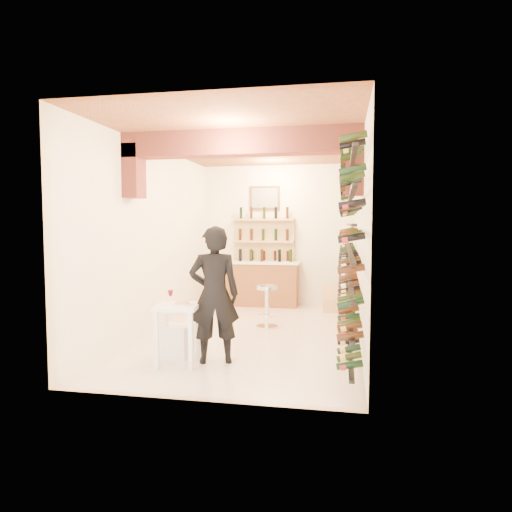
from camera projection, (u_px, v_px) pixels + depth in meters
The scene contains 11 objects.
ground at pixel (253, 334), 7.75m from camera, with size 6.00×6.00×0.00m, color beige.
room_shell at pixel (250, 199), 7.34m from camera, with size 3.52×6.02×3.21m.
wine_rack at pixel (346, 243), 7.36m from camera, with size 0.32×5.70×2.56m.
back_counter at pixel (262, 282), 10.37m from camera, with size 1.70×0.62×1.29m.
back_shelving at pixel (264, 254), 10.56m from camera, with size 1.40×0.31×2.73m.
tasting_table at pixel (178, 315), 6.04m from camera, with size 0.60×0.60×0.97m.
white_stool at pixel (177, 341), 6.35m from camera, with size 0.36×0.36×0.46m, color white.
person at pixel (214, 295), 6.09m from camera, with size 0.67×0.44×1.83m, color black.
chrome_barstool at pixel (267, 303), 8.18m from camera, with size 0.39×0.39×0.76m.
crate_lower at pixel (335, 305), 9.65m from camera, with size 0.50×0.35×0.30m, color tan.
crate_upper at pixel (335, 292), 9.63m from camera, with size 0.44×0.30×0.26m, color tan.
Camera 1 is at (1.48, -7.50, 1.87)m, focal length 32.07 mm.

